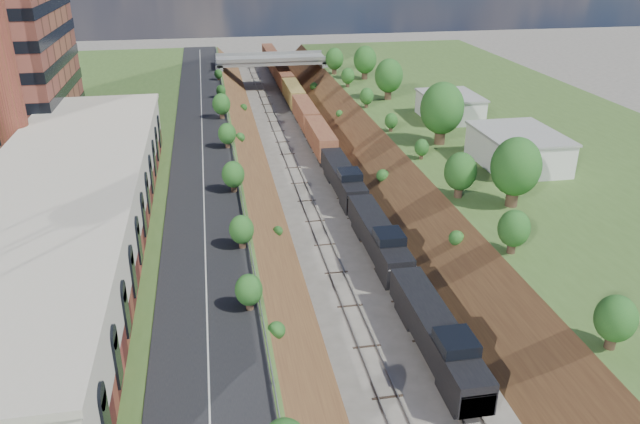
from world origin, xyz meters
TOP-DOWN VIEW (x-y plane):
  - platform_left at (-33.00, 60.00)m, footprint 44.00×180.00m
  - platform_right at (33.00, 60.00)m, footprint 44.00×180.00m
  - embankment_left at (-11.00, 60.00)m, footprint 10.00×180.00m
  - embankment_right at (11.00, 60.00)m, footprint 10.00×180.00m
  - rail_left_track at (-2.60, 60.00)m, footprint 1.58×180.00m
  - rail_right_track at (2.60, 60.00)m, footprint 1.58×180.00m
  - road at (-15.50, 60.00)m, footprint 8.00×180.00m
  - guardrail at (-11.40, 59.80)m, footprint 0.10×171.00m
  - commercial_building at (-28.00, 38.00)m, footprint 14.30×62.30m
  - overpass at (0.00, 122.00)m, footprint 24.50×8.30m
  - white_building_near at (23.50, 52.00)m, footprint 9.00×12.00m
  - white_building_far at (23.00, 74.00)m, footprint 8.00×10.00m
  - tree_right_large at (17.00, 40.00)m, footprint 5.25×5.25m
  - tree_left_crest at (-11.80, 20.00)m, footprint 2.45×2.45m
  - freight_train at (2.60, 89.54)m, footprint 2.82×144.37m

SIDE VIEW (x-z plane):
  - embankment_left at x=-11.00m, z-range -5.00..5.00m
  - embankment_right at x=11.00m, z-range -5.00..5.00m
  - rail_left_track at x=-2.60m, z-range 0.00..0.18m
  - rail_right_track at x=2.60m, z-range 0.00..0.18m
  - freight_train at x=2.60m, z-range 0.19..4.74m
  - platform_left at x=-33.00m, z-range 0.00..5.00m
  - platform_right at x=33.00m, z-range 0.00..5.00m
  - overpass at x=0.00m, z-range 1.22..8.62m
  - road at x=-15.50m, z-range 5.00..5.10m
  - guardrail at x=-11.40m, z-range 5.20..5.90m
  - white_building_far at x=23.00m, z-range 5.00..8.60m
  - white_building_near at x=23.50m, z-range 5.00..9.00m
  - tree_left_crest at x=-11.80m, z-range 5.26..8.82m
  - commercial_building at x=-28.00m, z-range 5.01..12.01m
  - tree_right_large at x=17.00m, z-range 5.58..13.19m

